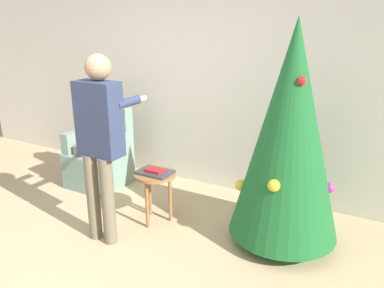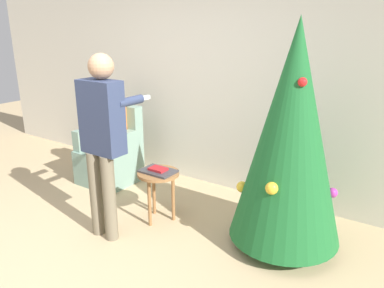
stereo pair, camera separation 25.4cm
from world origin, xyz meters
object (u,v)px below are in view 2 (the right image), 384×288
(person_standing, at_px, (102,132))
(side_stool, at_px, (158,180))
(person_seated, at_px, (108,130))
(armchair, at_px, (111,155))
(christmas_tree, at_px, (291,135))

(person_standing, bearing_deg, side_stool, 64.08)
(side_stool, bearing_deg, person_seated, 159.33)
(armchair, distance_m, side_stool, 1.25)
(armchair, distance_m, person_seated, 0.34)
(christmas_tree, xyz_separation_m, side_stool, (-1.24, -0.27, -0.62))
(person_seated, relative_size, person_standing, 0.73)
(person_standing, xyz_separation_m, side_stool, (0.23, 0.48, -0.58))
(christmas_tree, xyz_separation_m, person_standing, (-1.47, -0.76, -0.03))
(christmas_tree, xyz_separation_m, person_seated, (-2.39, 0.16, -0.37))
(person_seated, height_order, side_stool, person_seated)
(person_standing, height_order, side_stool, person_standing)
(christmas_tree, height_order, side_stool, christmas_tree)
(christmas_tree, distance_m, armchair, 2.50)
(christmas_tree, xyz_separation_m, armchair, (-2.39, 0.19, -0.71))
(armchair, xyz_separation_m, person_standing, (0.92, -0.94, 0.68))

